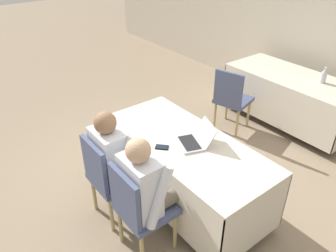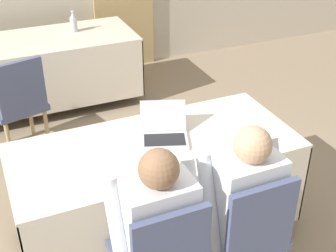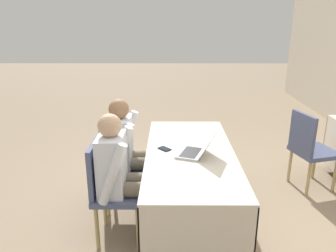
% 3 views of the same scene
% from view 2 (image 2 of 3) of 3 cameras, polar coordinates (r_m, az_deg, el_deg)
% --- Properties ---
extents(ground_plane, '(24.00, 24.00, 0.00)m').
position_cam_2_polar(ground_plane, '(3.45, -1.41, -12.68)').
color(ground_plane, gray).
extents(conference_table_near, '(1.85, 0.82, 0.74)m').
position_cam_2_polar(conference_table_near, '(3.09, -1.54, -5.02)').
color(conference_table_near, beige).
rests_on(conference_table_near, ground_plane).
extents(conference_table_far, '(1.85, 0.82, 0.74)m').
position_cam_2_polar(conference_table_far, '(4.97, -14.86, 8.32)').
color(conference_table_far, beige).
rests_on(conference_table_far, ground_plane).
extents(laptop, '(0.39, 0.40, 0.20)m').
position_cam_2_polar(laptop, '(3.04, -0.49, -0.86)').
color(laptop, '#B7B7BC').
rests_on(laptop, conference_table_near).
extents(cell_phone, '(0.14, 0.14, 0.01)m').
position_cam_2_polar(cell_phone, '(2.79, -0.68, -4.86)').
color(cell_phone, black).
rests_on(cell_phone, conference_table_near).
extents(paper_beside_laptop, '(0.28, 0.34, 0.00)m').
position_cam_2_polar(paper_beside_laptop, '(2.97, -1.49, -2.59)').
color(paper_beside_laptop, white).
rests_on(paper_beside_laptop, conference_table_near).
extents(water_bottle, '(0.07, 0.07, 0.22)m').
position_cam_2_polar(water_bottle, '(5.02, -11.45, 12.28)').
color(water_bottle, '#B7B7C1').
rests_on(water_bottle, conference_table_far).
extents(chair_near_right, '(0.44, 0.44, 0.92)m').
position_cam_2_polar(chair_near_right, '(2.73, 9.49, -12.61)').
color(chair_near_right, tan).
rests_on(chair_near_right, ground_plane).
extents(chair_far_spare, '(0.54, 0.54, 0.92)m').
position_cam_2_polar(chair_far_spare, '(4.20, -17.79, 2.84)').
color(chair_far_spare, tan).
rests_on(chair_far_spare, ground_plane).
extents(person_checkered_shirt, '(0.50, 0.52, 1.18)m').
position_cam_2_polar(person_checkered_shirt, '(2.51, -1.73, -11.86)').
color(person_checkered_shirt, '#665B4C').
rests_on(person_checkered_shirt, ground_plane).
extents(person_white_shirt, '(0.50, 0.52, 1.18)m').
position_cam_2_polar(person_white_shirt, '(2.69, 8.60, -8.77)').
color(person_white_shirt, '#665B4C').
rests_on(person_white_shirt, ground_plane).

